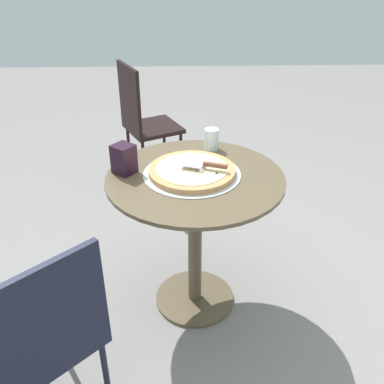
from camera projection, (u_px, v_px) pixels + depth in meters
ground_plane at (195, 299)px, 2.31m from camera, size 10.00×10.00×0.00m
patio_table at (195, 213)px, 2.03m from camera, size 0.81×0.81×0.75m
pizza_on_tray at (192, 171)px, 1.94m from camera, size 0.45×0.45×0.05m
pizza_server at (205, 164)px, 1.91m from camera, size 0.21×0.12×0.02m
drinking_cup at (212, 139)px, 2.15m from camera, size 0.07×0.07×0.11m
napkin_dispenser at (124, 159)px, 1.93m from camera, size 0.12×0.12×0.13m
patio_chair_near at (33, 337)px, 1.46m from camera, size 0.62×0.62×0.87m
patio_chair_far at (143, 118)px, 3.15m from camera, size 0.49×0.49×0.94m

